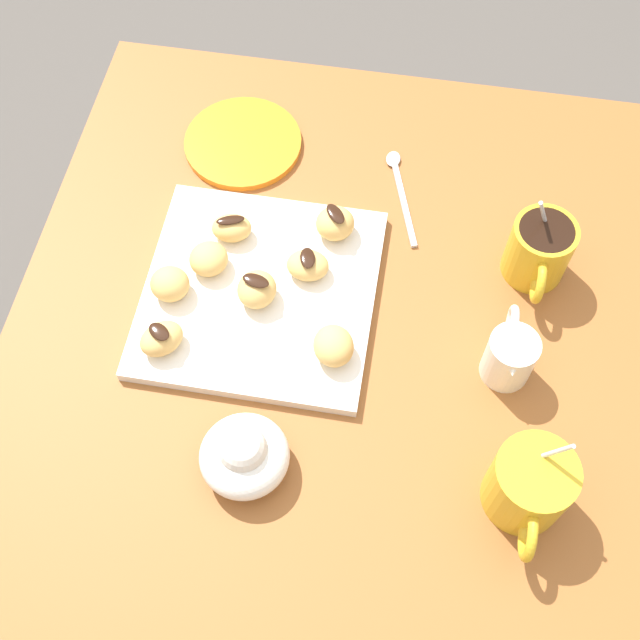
{
  "coord_description": "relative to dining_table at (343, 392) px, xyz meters",
  "views": [
    {
      "loc": [
        0.46,
        0.04,
        1.63
      ],
      "look_at": [
        -0.02,
        -0.04,
        0.75
      ],
      "focal_mm": 45.67,
      "sensor_mm": 36.0,
      "label": 1
    }
  ],
  "objects": [
    {
      "name": "coffee_mug_mustard_right",
      "position": [
        0.16,
        0.22,
        0.19
      ],
      "size": [
        0.13,
        0.09,
        0.14
      ],
      "color": "gold",
      "rests_on": "dining_table"
    },
    {
      "name": "ice_cream_bowl",
      "position": [
        0.17,
        -0.09,
        0.17
      ],
      "size": [
        0.1,
        0.1,
        0.08
      ],
      "color": "white",
      "rests_on": "dining_table"
    },
    {
      "name": "beignet_2",
      "position": [
        -0.16,
        -0.04,
        0.17
      ],
      "size": [
        0.07,
        0.07,
        0.04
      ],
      "primitive_type": "ellipsoid",
      "rotation": [
        0.0,
        0.0,
        0.53
      ],
      "color": "#E5B260",
      "rests_on": "pastry_plate_square"
    },
    {
      "name": "beignet_1",
      "position": [
        0.02,
        -0.01,
        0.17
      ],
      "size": [
        0.07,
        0.06,
        0.04
      ],
      "primitive_type": "ellipsoid",
      "rotation": [
        0.0,
        0.0,
        5.07
      ],
      "color": "#E5B260",
      "rests_on": "pastry_plate_square"
    },
    {
      "name": "beignet_5",
      "position": [
        -0.09,
        -0.06,
        0.17
      ],
      "size": [
        0.05,
        0.05,
        0.03
      ],
      "primitive_type": "ellipsoid",
      "rotation": [
        0.0,
        0.0,
        0.01
      ],
      "color": "#E5B260",
      "rests_on": "pastry_plate_square"
    },
    {
      "name": "saucer_orange_left",
      "position": [
        -0.3,
        -0.19,
        0.14
      ],
      "size": [
        0.17,
        0.17,
        0.01
      ],
      "primitive_type": "cylinder",
      "color": "orange",
      "rests_on": "dining_table"
    },
    {
      "name": "beignet_6",
      "position": [
        -0.08,
        -0.19,
        0.17
      ],
      "size": [
        0.06,
        0.06,
        0.03
      ],
      "primitive_type": "ellipsoid",
      "rotation": [
        0.0,
        0.0,
        3.02
      ],
      "color": "#E5B260",
      "rests_on": "pastry_plate_square"
    },
    {
      "name": "chocolate_drizzle_5",
      "position": [
        -0.09,
        -0.06,
        0.18
      ],
      "size": [
        0.03,
        0.03,
        0.0
      ],
      "primitive_type": "ellipsoid",
      "rotation": [
        0.0,
        0.0,
        0.24
      ],
      "color": "black",
      "rests_on": "beignet_5"
    },
    {
      "name": "chocolate_drizzle_0",
      "position": [
        0.04,
        -0.22,
        0.19
      ],
      "size": [
        0.03,
        0.04,
        0.0
      ],
      "primitive_type": "ellipsoid",
      "rotation": [
        0.0,
        0.0,
        4.11
      ],
      "color": "black",
      "rests_on": "beignet_0"
    },
    {
      "name": "cream_pitcher_white",
      "position": [
        -0.0,
        0.2,
        0.17
      ],
      "size": [
        0.1,
        0.06,
        0.07
      ],
      "color": "white",
      "rests_on": "dining_table"
    },
    {
      "name": "chocolate_drizzle_3",
      "position": [
        -0.13,
        -0.17,
        0.18
      ],
      "size": [
        0.03,
        0.04,
        0.0
      ],
      "primitive_type": "ellipsoid",
      "rotation": [
        0.0,
        0.0,
        1.91
      ],
      "color": "black",
      "rests_on": "beignet_3"
    },
    {
      "name": "beignet_7",
      "position": [
        -0.04,
        -0.12,
        0.17
      ],
      "size": [
        0.05,
        0.05,
        0.04
      ],
      "primitive_type": "ellipsoid",
      "rotation": [
        0.0,
        0.0,
        4.68
      ],
      "color": "#E5B260",
      "rests_on": "pastry_plate_square"
    },
    {
      "name": "chocolate_drizzle_7",
      "position": [
        -0.04,
        -0.12,
        0.19
      ],
      "size": [
        0.03,
        0.04,
        0.0
      ],
      "primitive_type": "ellipsoid",
      "rotation": [
        0.0,
        0.0,
        4.49
      ],
      "color": "black",
      "rests_on": "beignet_7"
    },
    {
      "name": "coffee_mug_mustard_left",
      "position": [
        -0.15,
        0.22,
        0.18
      ],
      "size": [
        0.12,
        0.08,
        0.13
      ],
      "color": "gold",
      "rests_on": "dining_table"
    },
    {
      "name": "beignet_3",
      "position": [
        -0.13,
        -0.17,
        0.17
      ],
      "size": [
        0.05,
        0.06,
        0.03
      ],
      "primitive_type": "ellipsoid",
      "rotation": [
        0.0,
        0.0,
        1.71
      ],
      "color": "#E5B260",
      "rests_on": "pastry_plate_square"
    },
    {
      "name": "dining_table",
      "position": [
        0.0,
        0.0,
        0.0
      ],
      "size": [
        0.95,
        0.86,
        0.73
      ],
      "color": "#935628",
      "rests_on": "ground_plane"
    },
    {
      "name": "beignet_4",
      "position": [
        -0.03,
        -0.23,
        0.17
      ],
      "size": [
        0.06,
        0.07,
        0.04
      ],
      "primitive_type": "ellipsoid",
      "rotation": [
        0.0,
        0.0,
        5.85
      ],
      "color": "#E5B260",
      "rests_on": "pastry_plate_square"
    },
    {
      "name": "loose_spoon_near_saucer",
      "position": [
        -0.26,
        0.04,
        0.14
      ],
      "size": [
        0.16,
        0.06,
        0.01
      ],
      "color": "silver",
      "rests_on": "dining_table"
    },
    {
      "name": "pastry_plate_square",
      "position": [
        -0.06,
        -0.12,
        0.14
      ],
      "size": [
        0.29,
        0.29,
        0.02
      ],
      "primitive_type": "cube",
      "color": "white",
      "rests_on": "dining_table"
    },
    {
      "name": "beignet_0",
      "position": [
        0.04,
        -0.22,
        0.17
      ],
      "size": [
        0.07,
        0.07,
        0.03
      ],
      "primitive_type": "ellipsoid",
      "rotation": [
        0.0,
        0.0,
        3.95
      ],
      "color": "#E5B260",
      "rests_on": "pastry_plate_square"
    },
    {
      "name": "ground_plane",
      "position": [
        0.0,
        0.0,
        -0.6
      ],
      "size": [
        8.0,
        8.0,
        0.0
      ],
      "primitive_type": "plane",
      "color": "#514C47"
    },
    {
      "name": "chocolate_drizzle_2",
      "position": [
        -0.16,
        -0.04,
        0.19
      ],
      "size": [
        0.04,
        0.04,
        0.0
      ],
      "primitive_type": "ellipsoid",
      "rotation": [
        0.0,
        0.0,
        0.68
      ],
      "color": "black",
      "rests_on": "beignet_2"
    }
  ]
}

